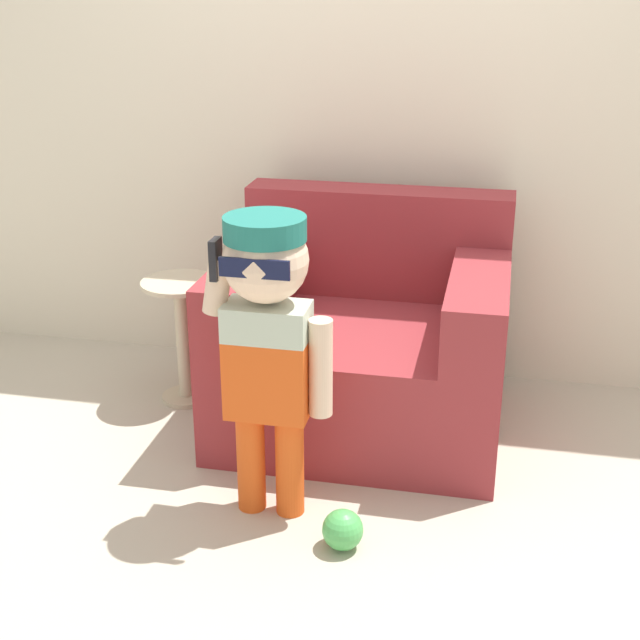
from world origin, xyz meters
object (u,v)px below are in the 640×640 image
side_table (182,330)px  toy_ball (343,530)px  person_child (268,323)px  armchair (364,345)px

side_table → toy_ball: 1.28m
person_child → toy_ball: person_child is taller
person_child → side_table: 1.02m
armchair → person_child: size_ratio=1.05×
side_table → toy_ball: size_ratio=4.04×
armchair → toy_ball: size_ratio=8.20×
person_child → armchair: bearing=74.2°
toy_ball → side_table: bearing=133.6°
armchair → side_table: (-0.79, 0.03, -0.01)m
armchair → person_child: (-0.20, -0.71, 0.36)m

